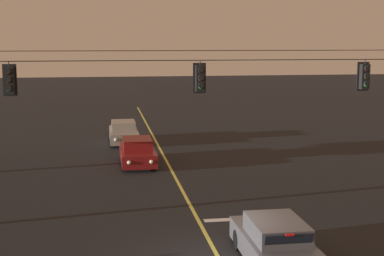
# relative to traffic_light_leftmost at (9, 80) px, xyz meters

# --- Properties ---
(lane_centre_stripe) EXTENTS (0.14, 60.00, 0.01)m
(lane_centre_stripe) POSITION_rel_traffic_light_leftmost_xyz_m (6.60, 6.02, -5.23)
(lane_centre_stripe) COLOR #D1C64C
(lane_centre_stripe) RESTS_ON ground
(stop_bar_paint) EXTENTS (3.40, 0.36, 0.01)m
(stop_bar_paint) POSITION_rel_traffic_light_leftmost_xyz_m (8.50, -0.58, -5.23)
(stop_bar_paint) COLOR silver
(stop_bar_paint) RESTS_ON ground
(signal_span_assembly) EXTENTS (20.08, 0.32, 7.28)m
(signal_span_assembly) POSITION_rel_traffic_light_leftmost_xyz_m (6.60, 0.02, -1.43)
(signal_span_assembly) COLOR #38281C
(signal_span_assembly) RESTS_ON ground
(traffic_light_leftmost) EXTENTS (0.48, 0.41, 1.22)m
(traffic_light_leftmost) POSITION_rel_traffic_light_leftmost_xyz_m (0.00, 0.00, 0.00)
(traffic_light_leftmost) COLOR black
(traffic_light_left_inner) EXTENTS (0.48, 0.41, 1.22)m
(traffic_light_left_inner) POSITION_rel_traffic_light_leftmost_xyz_m (6.74, 0.00, 0.00)
(traffic_light_left_inner) COLOR black
(traffic_light_centre) EXTENTS (0.48, 0.41, 1.22)m
(traffic_light_centre) POSITION_rel_traffic_light_leftmost_xyz_m (13.14, 0.00, 0.00)
(traffic_light_centre) COLOR black
(car_waiting_near_lane) EXTENTS (1.80, 4.33, 1.39)m
(car_waiting_near_lane) POSITION_rel_traffic_light_leftmost_xyz_m (8.17, -4.95, -4.58)
(car_waiting_near_lane) COLOR #4C4C51
(car_waiting_near_lane) RESTS_ON ground
(car_oncoming_lead) EXTENTS (1.80, 4.42, 1.39)m
(car_oncoming_lead) POSITION_rel_traffic_light_leftmost_xyz_m (4.98, 9.60, -4.58)
(car_oncoming_lead) COLOR maroon
(car_oncoming_lead) RESTS_ON ground
(car_oncoming_trailing) EXTENTS (1.80, 4.42, 1.39)m
(car_oncoming_trailing) POSITION_rel_traffic_light_leftmost_xyz_m (4.48, 16.34, -4.58)
(car_oncoming_trailing) COLOR gray
(car_oncoming_trailing) RESTS_ON ground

